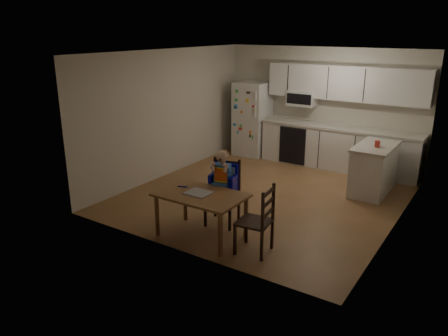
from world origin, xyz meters
name	(u,v)px	position (x,y,z in m)	size (l,w,h in m)	color
room	(281,122)	(0.00, 0.48, 1.25)	(4.52, 5.01, 2.51)	brown
refrigerator	(252,119)	(-1.55, 2.15, 0.85)	(0.72, 0.70, 1.70)	silver
kitchen_run	(339,128)	(0.50, 2.24, 0.88)	(3.37, 0.62, 2.15)	silver
kitchen_island	(373,169)	(1.55, 1.17, 0.45)	(0.63, 1.20, 0.89)	silver
red_cup	(377,144)	(1.60, 1.05, 0.95)	(0.09, 0.09, 0.11)	red
dining_table	(201,200)	(0.00, -2.00, 0.57)	(1.24, 0.79, 0.66)	olive
napkin	(198,193)	(-0.04, -2.00, 0.67)	(0.34, 0.29, 0.01)	#A8A8AD
toddler_spoon	(182,186)	(-0.40, -1.93, 0.67)	(0.02, 0.02, 0.12)	#090AA9
chair_booster	(224,179)	(-0.01, -1.41, 0.70)	(0.52, 0.52, 1.17)	black
chair_side	(261,216)	(0.94, -1.96, 0.54)	(0.47, 0.47, 0.95)	black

